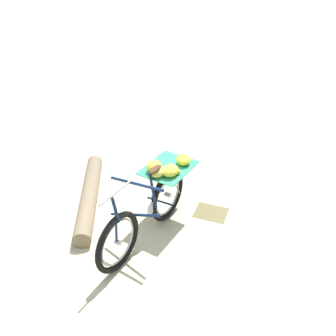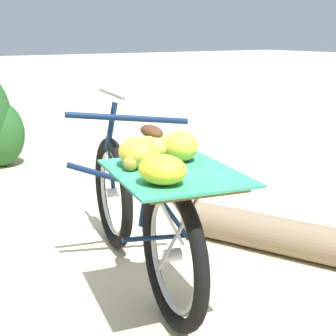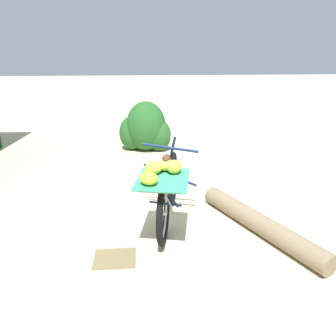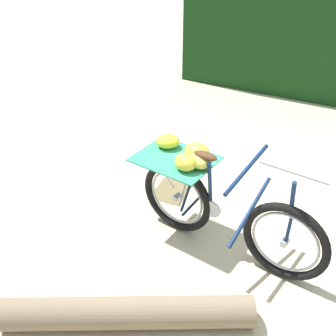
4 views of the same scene
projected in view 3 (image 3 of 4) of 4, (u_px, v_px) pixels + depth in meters
ground_plane at (159, 211)px, 4.23m from camera, size 60.00×60.00×0.00m
bicycle at (167, 187)px, 3.76m from camera, size 0.83×1.80×1.03m
fallen_log at (259, 223)px, 3.69m from camera, size 0.99×1.79×0.24m
shrub_cluster at (145, 129)px, 6.78m from camera, size 1.13×0.78×1.08m
leaf_litter_patch at (115, 258)px, 3.24m from camera, size 0.44×0.36×0.01m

